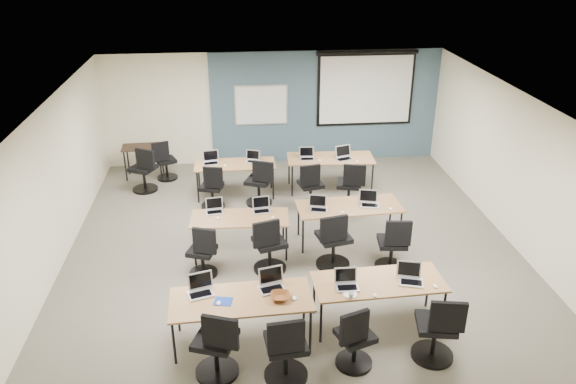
{
  "coord_description": "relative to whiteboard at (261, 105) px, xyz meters",
  "views": [
    {
      "loc": [
        -0.98,
        -8.49,
        5.21
      ],
      "look_at": [
        -0.07,
        0.4,
        1.03
      ],
      "focal_mm": 35.0,
      "sensor_mm": 36.0,
      "label": 1
    }
  ],
  "objects": [
    {
      "name": "blue_accent_panel",
      "position": [
        1.55,
        0.04,
        -0.1
      ],
      "size": [
        5.5,
        0.04,
        2.7
      ],
      "primitive_type": "cube",
      "color": "#3D5977",
      "rests_on": "wall_back"
    },
    {
      "name": "projector_screen",
      "position": [
        2.5,
        -0.02,
        0.44
      ],
      "size": [
        2.4,
        0.1,
        1.82
      ],
      "color": "black",
      "rests_on": "wall_back"
    },
    {
      "name": "laptop_2",
      "position": [
        0.79,
        -6.53,
        -0.66
      ],
      "size": [
        0.31,
        0.27,
        0.24
      ],
      "rotation": [
        0.0,
        0.0,
        -0.01
      ],
      "color": "#A7A8AE",
      "rests_on": "training_table_front_right"
    },
    {
      "name": "utility_table",
      "position": [
        -2.77,
        -0.63,
        -0.8
      ],
      "size": [
        0.91,
        0.5,
        0.75
      ],
      "rotation": [
        0.0,
        0.0,
        0.04
      ],
      "color": "#312017",
      "rests_on": "floor"
    },
    {
      "name": "task_chair_9",
      "position": [
        -0.19,
        -2.37,
        -1.03
      ],
      "size": [
        0.58,
        0.55,
        1.02
      ],
      "rotation": [
        0.0,
        0.0,
        -0.4
      ],
      "color": "black",
      "rests_on": "floor"
    },
    {
      "name": "floor",
      "position": [
        0.3,
        -4.43,
        -1.45
      ],
      "size": [
        8.0,
        9.0,
        0.02
      ],
      "primitive_type": "cube",
      "color": "#6B6354",
      "rests_on": "ground"
    },
    {
      "name": "whiteboard",
      "position": [
        0.0,
        0.0,
        0.0
      ],
      "size": [
        1.28,
        0.03,
        0.98
      ],
      "color": "silver",
      "rests_on": "wall_back"
    },
    {
      "name": "wall_left",
      "position": [
        -3.7,
        -4.43,
        -0.1
      ],
      "size": [
        0.04,
        9.0,
        2.7
      ],
      "primitive_type": "cube",
      "color": "beige",
      "rests_on": "ground"
    },
    {
      "name": "laptop_1",
      "position": [
        -0.25,
        -6.46,
        -0.65
      ],
      "size": [
        0.35,
        0.3,
        0.26
      ],
      "rotation": [
        0.0,
        0.0,
        0.25
      ],
      "color": "#B7B8C7",
      "rests_on": "training_table_front_left"
    },
    {
      "name": "training_table_back_right",
      "position": [
        1.39,
        -1.71,
        -0.76
      ],
      "size": [
        1.86,
        0.78,
        0.73
      ],
      "rotation": [
        0.0,
        0.0,
        -0.05
      ],
      "color": "#A5692D",
      "rests_on": "floor"
    },
    {
      "name": "training_table_front_left",
      "position": [
        -0.67,
        -6.68,
        -0.76
      ],
      "size": [
        1.91,
        0.8,
        0.73
      ],
      "rotation": [
        0.0,
        0.0,
        0.04
      ],
      "color": "#9F6D3C",
      "rests_on": "floor"
    },
    {
      "name": "mouse_2",
      "position": [
        1.13,
        -6.8,
        -0.71
      ],
      "size": [
        0.06,
        0.09,
        0.03
      ],
      "primitive_type": "ellipsoid",
      "rotation": [
        0.0,
        0.0,
        -0.1
      ],
      "color": "white",
      "rests_on": "training_table_front_right"
    },
    {
      "name": "snack_plate",
      "position": [
        0.8,
        -6.74,
        -0.71
      ],
      "size": [
        0.24,
        0.24,
        0.01
      ],
      "primitive_type": "cylinder",
      "rotation": [
        0.0,
        0.0,
        0.3
      ],
      "color": "white",
      "rests_on": "training_table_front_right"
    },
    {
      "name": "task_chair_8",
      "position": [
        -1.16,
        -2.44,
        -1.05
      ],
      "size": [
        0.48,
        0.48,
        0.97
      ],
      "rotation": [
        0.0,
        0.0,
        -0.24
      ],
      "color": "black",
      "rests_on": "floor"
    },
    {
      "name": "laptop_8",
      "position": [
        -1.19,
        -1.75,
        -0.66
      ],
      "size": [
        0.33,
        0.28,
        0.25
      ],
      "rotation": [
        0.0,
        0.0,
        0.18
      ],
      "color": "#A8A8AA",
      "rests_on": "training_table_back_left"
    },
    {
      "name": "blue_mousepad",
      "position": [
        -0.91,
        -6.72,
        -0.72
      ],
      "size": [
        0.27,
        0.24,
        0.01
      ],
      "primitive_type": "cube",
      "rotation": [
        0.0,
        0.0,
        -0.19
      ],
      "color": "#17349D",
      "rests_on": "training_table_front_left"
    },
    {
      "name": "mouse_1",
      "position": [
        0.04,
        -6.76,
        -0.71
      ],
      "size": [
        0.09,
        0.11,
        0.04
      ],
      "primitive_type": "ellipsoid",
      "rotation": [
        0.0,
        0.0,
        0.29
      ],
      "color": "white",
      "rests_on": "training_table_front_left"
    },
    {
      "name": "coffee_cup",
      "position": [
        0.79,
        -6.82,
        -0.68
      ],
      "size": [
        0.07,
        0.07,
        0.06
      ],
      "primitive_type": "imported",
      "rotation": [
        0.0,
        0.0,
        0.05
      ],
      "color": "white",
      "rests_on": "snack_plate"
    },
    {
      "name": "wall_back",
      "position": [
        0.3,
        0.07,
        -0.1
      ],
      "size": [
        8.0,
        0.04,
        2.7
      ],
      "primitive_type": "cube",
      "color": "beige",
      "rests_on": "ground"
    },
    {
      "name": "task_chair_6",
      "position": [
        0.91,
        -4.9,
        -1.01
      ],
      "size": [
        0.58,
        0.58,
        1.05
      ],
      "rotation": [
        0.0,
        0.0,
        0.21
      ],
      "color": "black",
      "rests_on": "floor"
    },
    {
      "name": "task_chair_5",
      "position": [
        -0.18,
        -4.92,
        -1.02
      ],
      "size": [
        0.56,
        0.55,
        1.03
      ],
      "rotation": [
        0.0,
        0.0,
        0.28
      ],
      "color": "black",
      "rests_on": "floor"
    },
    {
      "name": "task_chair_4",
      "position": [
        -1.26,
        -4.96,
        -1.06
      ],
      "size": [
        0.49,
        0.47,
        0.96
      ],
      "rotation": [
        0.0,
        0.0,
        -0.34
      ],
      "color": "black",
      "rests_on": "floor"
    },
    {
      "name": "mouse_3",
      "position": [
        2.01,
        -6.68,
        -0.71
      ],
      "size": [
        0.07,
        0.1,
        0.03
      ],
      "primitive_type": "ellipsoid",
      "rotation": [
        0.0,
        0.0,
        0.14
      ],
      "color": "white",
      "rests_on": "training_table_front_right"
    },
    {
      "name": "mouse_11",
      "position": [
        1.92,
        -1.99,
        -0.71
      ],
      "size": [
        0.08,
        0.11,
        0.03
      ],
      "primitive_type": "ellipsoid",
      "rotation": [
        0.0,
        0.0,
        0.2
      ],
      "color": "white",
      "rests_on": "training_table_back_right"
    },
    {
      "name": "mouse_8",
      "position": [
        -0.88,
        -1.96,
        -0.71
      ],
      "size": [
        0.07,
        0.1,
        0.04
      ],
      "primitive_type": "ellipsoid",
      "rotation": [
        0.0,
        0.0,
        -0.05
      ],
      "color": "white",
      "rests_on": "training_table_back_left"
    },
    {
      "name": "laptop_7",
      "position": [
        1.69,
        -4.06,
        -0.66
      ],
      "size": [
        0.33,
        0.28,
        0.25
      ],
      "rotation": [
        0.0,
        0.0,
        -0.24
      ],
      "color": "#B3B3B5",
      "rests_on": "training_table_mid_right"
    },
    {
      "name": "ceiling",
      "position": [
        0.3,
        -4.43,
        1.25
      ],
      "size": [
        8.0,
        9.0,
        0.02
      ],
      "primitive_type": "cube",
      "color": "white",
      "rests_on": "ground"
    },
    {
      "name": "training_table_back_left",
      "position": [
        -0.68,
        -1.85,
        -0.77
      ],
      "size": [
        1.7,
        0.71,
        0.73
      ],
      "rotation": [
        0.0,
        0.0,
        -0.01
      ],
      "color": "#9A5E34",
      "rests_on": "floor"
    },
    {
      "name": "mouse_0",
      "position": [
        -0.97,
        -6.76,
        -0.71
      ],
      "size": [
        0.06,
        0.1,
        0.03
      ],
      "primitive_type": "ellipsoid",
      "rotation": [
        0.0,
        0.0,
        0.06
      ],
      "color": "white",
      "rests_on": "training_table_front_left"
    },
    {
      "name": "spare_chair_b",
      "position": [
        -2.65,
        -1.44,
        -1.03
      ],
      "size": [
        0.59,
        0.55,
        1.02
      ],
      "rotation": [
        0.0,
        0.0,
        -0.48
      ],
      "color": "black",
      "rests_on": "floor"
    },
    {
      "name": "mouse_9",
      "position": [
        0.06,
        -1.98,
        -0.71
      ],
      "size": [
        0.06,
        0.09,
        0.03
      ],
      "primitive_type": "ellipsoid",
      "rotation": [
        0.0,
        0.0,
        0.1
      ],
      "color": "white",
      "rests_on": "training_table_back_left"
    },
    {
      "name": "mouse_4",
      "position": [
        -1.01,
        -4.32,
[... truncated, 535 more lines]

